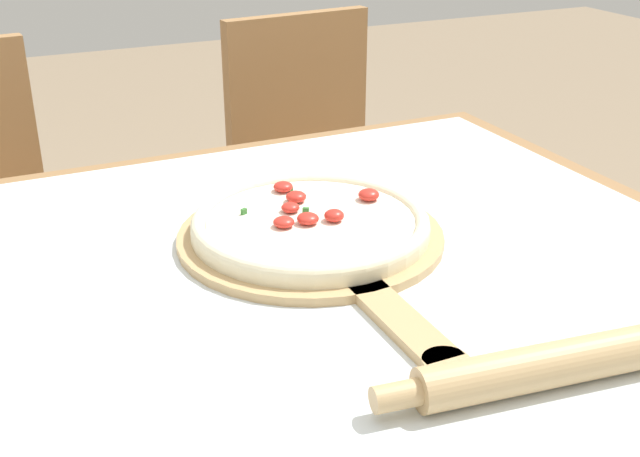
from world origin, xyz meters
TOP-DOWN VIEW (x-y plane):
  - dining_table at (0.00, 0.00)m, footprint 1.13×1.05m
  - towel_cloth at (0.00, 0.00)m, footprint 1.05×0.97m
  - pizza_peel at (0.03, 0.07)m, footprint 0.36×0.53m
  - pizza at (0.03, 0.10)m, footprint 0.32×0.32m
  - rolling_pin at (0.12, -0.30)m, footprint 0.41×0.08m
  - chair_right at (0.40, 0.89)m, footprint 0.44×0.44m

SIDE VIEW (x-z plane):
  - chair_right at x=0.40m, z-range 0.07..0.98m
  - dining_table at x=0.00m, z-range 0.27..1.04m
  - towel_cloth at x=0.00m, z-range 0.77..0.77m
  - pizza_peel at x=0.03m, z-range 0.77..0.78m
  - rolling_pin at x=0.12m, z-range 0.77..0.82m
  - pizza at x=0.03m, z-range 0.78..0.81m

